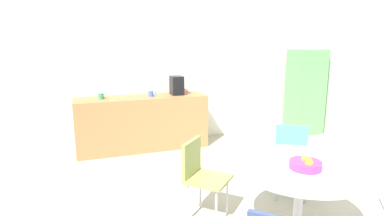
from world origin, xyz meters
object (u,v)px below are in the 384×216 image
(chair_olive, at_px, (199,170))
(mug_green, at_px, (183,91))
(locker_cabinet, at_px, (305,92))
(coffee_maker, at_px, (177,85))
(chair_teal, at_px, (291,152))
(round_table, at_px, (300,179))
(mug_white, at_px, (151,94))
(mug_red, at_px, (101,96))
(fruit_bowl, at_px, (306,164))

(chair_olive, relative_size, mug_green, 6.43)
(locker_cabinet, bearing_deg, mug_green, 176.57)
(coffee_maker, bearing_deg, chair_teal, -70.79)
(round_table, xyz_separation_m, mug_white, (-0.71, 3.04, 0.33))
(round_table, height_order, chair_teal, chair_teal)
(locker_cabinet, relative_size, mug_white, 12.74)
(chair_teal, height_order, mug_red, mug_red)
(chair_olive, relative_size, mug_white, 6.43)
(chair_teal, bearing_deg, mug_white, 119.48)
(chair_teal, distance_m, mug_red, 3.04)
(locker_cabinet, bearing_deg, mug_red, 178.67)
(round_table, height_order, mug_red, mug_red)
(locker_cabinet, relative_size, mug_green, 12.74)
(chair_olive, distance_m, coffee_maker, 2.47)
(round_table, bearing_deg, coffee_maker, 94.62)
(locker_cabinet, relative_size, fruit_bowl, 5.89)
(mug_green, bearing_deg, chair_teal, -74.12)
(chair_teal, xyz_separation_m, chair_olive, (-1.23, -0.14, 0.00))
(chair_teal, xyz_separation_m, fruit_bowl, (-0.53, -0.92, 0.27))
(mug_green, distance_m, mug_red, 1.39)
(chair_olive, bearing_deg, fruit_bowl, -48.00)
(mug_green, relative_size, mug_red, 1.00)
(chair_olive, relative_size, fruit_bowl, 2.98)
(mug_green, xyz_separation_m, coffee_maker, (-0.13, -0.05, 0.11))
(fruit_bowl, height_order, mug_white, mug_white)
(chair_teal, bearing_deg, fruit_bowl, -120.05)
(mug_red, bearing_deg, locker_cabinet, -1.33)
(round_table, distance_m, coffee_maker, 3.12)
(round_table, relative_size, chair_teal, 1.40)
(mug_red, bearing_deg, chair_teal, -47.34)
(mug_green, bearing_deg, mug_red, -177.61)
(fruit_bowl, bearing_deg, mug_red, 115.66)
(round_table, distance_m, chair_teal, 1.01)
(chair_teal, distance_m, coffee_maker, 2.41)
(locker_cabinet, xyz_separation_m, chair_olive, (-3.06, -2.27, -0.30))
(fruit_bowl, relative_size, mug_white, 2.16)
(coffee_maker, bearing_deg, fruit_bowl, -85.60)
(mug_white, xyz_separation_m, mug_green, (0.59, 0.08, 0.00))
(locker_cabinet, bearing_deg, round_table, -128.29)
(chair_teal, height_order, mug_white, mug_white)
(mug_white, bearing_deg, chair_olive, -89.93)
(round_table, relative_size, mug_green, 9.04)
(round_table, bearing_deg, locker_cabinet, 51.71)
(coffee_maker, bearing_deg, round_table, -85.38)
(fruit_bowl, relative_size, coffee_maker, 0.87)
(fruit_bowl, relative_size, mug_red, 2.16)
(chair_teal, relative_size, chair_olive, 1.00)
(locker_cabinet, xyz_separation_m, mug_red, (-3.86, 0.09, 0.13))
(mug_white, relative_size, mug_green, 1.00)
(chair_teal, relative_size, mug_white, 6.43)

